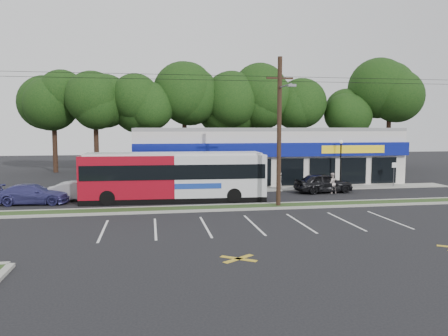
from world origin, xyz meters
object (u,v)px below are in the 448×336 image
pedestrian_a (279,181)px  pedestrian_b (332,183)px  sign_post (394,170)px  lamp_post (341,158)px  car_dark (323,183)px  car_silver (77,191)px  car_blue (33,194)px  utility_pole (277,127)px  metrobus (174,176)px

pedestrian_a → pedestrian_b: 4.43m
sign_post → pedestrian_b: 7.49m
lamp_post → pedestrian_b: bearing=-125.5°
lamp_post → sign_post: bearing=-2.6°
car_dark → car_silver: car_dark is taller
lamp_post → car_blue: lamp_post is taller
utility_pole → lamp_post: utility_pole is taller
sign_post → car_silver: bearing=-174.4°
car_blue → pedestrian_a: pedestrian_a is taller
car_blue → lamp_post: bearing=-77.8°
utility_pole → metrobus: utility_pole is taller
pedestrian_a → sign_post: bearing=147.6°
utility_pole → metrobus: (-6.63, 3.57, -3.53)m
sign_post → metrobus: 20.22m
car_blue → pedestrian_a: (19.00, 3.59, 0.06)m
pedestrian_a → pedestrian_b: size_ratio=0.91×
lamp_post → car_dark: size_ratio=0.89×
lamp_post → pedestrian_a: (-5.66, -0.30, -1.90)m
lamp_post → pedestrian_b: 3.90m
sign_post → pedestrian_a: sign_post is taller
car_blue → car_dark: bearing=-82.5°
metrobus → pedestrian_b: size_ratio=7.88×
utility_pole → pedestrian_a: utility_pole is taller
metrobus → pedestrian_a: size_ratio=8.66×
sign_post → metrobus: size_ratio=0.17×
car_silver → pedestrian_b: pedestrian_b is taller
sign_post → car_dark: sign_post is taller
pedestrian_a → car_silver: bearing=-23.8°
metrobus → car_silver: metrobus is taller
lamp_post → car_blue: (-24.66, -3.89, -1.96)m
metrobus → car_blue: size_ratio=2.73×
lamp_post → pedestrian_b: (-2.00, -2.80, -1.83)m
car_silver → pedestrian_a: bearing=-84.3°
lamp_post → pedestrian_b: size_ratio=2.52×
lamp_post → sign_post: lamp_post is taller
sign_post → car_blue: sign_post is taller
utility_pole → metrobus: 8.32m
sign_post → pedestrian_a: (-10.66, -0.07, -0.79)m
metrobus → utility_pole: bearing=-26.0°
utility_pole → lamp_post: bearing=43.9°
utility_pole → sign_post: 15.71m
car_dark → pedestrian_b: (0.47, -0.58, 0.03)m
car_dark → car_blue: car_dark is taller
car_dark → car_blue: 22.24m
pedestrian_a → pedestrian_b: (3.66, -2.50, 0.08)m
sign_post → car_blue: 29.89m
sign_post → pedestrian_a: size_ratio=1.45×
car_dark → pedestrian_a: (-3.18, 1.92, -0.04)m
utility_pole → car_dark: size_ratio=10.52×
car_dark → pedestrian_a: car_dark is taller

